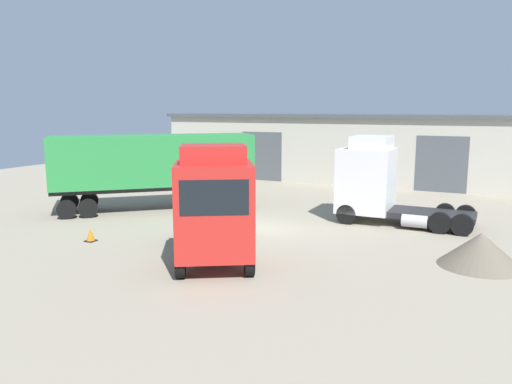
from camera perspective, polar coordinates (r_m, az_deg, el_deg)
ground_plane at (r=22.32m, az=0.35°, el=-4.27°), size 60.00×60.00×0.00m
warehouse_building at (r=38.96m, az=11.72°, el=5.14°), size 29.15×8.74×4.92m
tractor_unit_white at (r=24.16m, az=13.47°, el=1.15°), size 6.13×2.58×4.06m
container_trailer_green at (r=26.77m, az=-11.70°, el=3.34°), size 9.35×8.77×3.95m
tractor_unit_red at (r=16.84m, az=-4.76°, el=-2.02°), size 5.33×6.66×4.17m
gravel_pile at (r=18.73m, az=24.26°, el=-6.02°), size 2.78×2.78×1.16m
traffic_cone at (r=21.36m, az=-18.39°, el=-4.71°), size 0.40×0.40×0.55m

